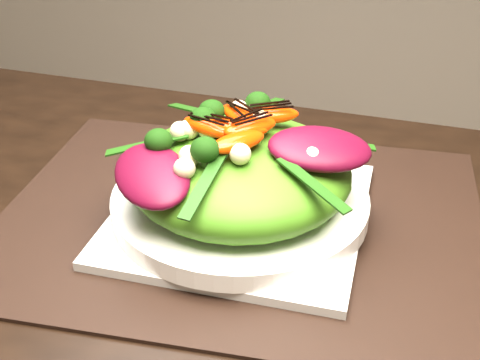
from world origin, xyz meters
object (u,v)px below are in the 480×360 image
(dining_table, at_px, (15,318))
(lettuce_mound, at_px, (240,172))
(salad_bowl, at_px, (240,201))
(orange_segment, at_px, (246,127))
(placemat, at_px, (240,218))
(plate_base, at_px, (240,213))

(dining_table, xyz_separation_m, lettuce_mound, (0.15, 0.17, 0.08))
(salad_bowl, xyz_separation_m, orange_segment, (0.00, 0.01, 0.08))
(dining_table, relative_size, placemat, 3.39)
(placemat, relative_size, orange_segment, 8.53)
(orange_segment, bearing_deg, salad_bowl, -106.51)
(salad_bowl, height_order, lettuce_mound, lettuce_mound)
(placemat, xyz_separation_m, salad_bowl, (0.00, -0.00, 0.02))
(salad_bowl, bearing_deg, plate_base, 0.00)
(placemat, distance_m, salad_bowl, 0.02)
(placemat, height_order, salad_bowl, salad_bowl)
(salad_bowl, distance_m, lettuce_mound, 0.03)
(dining_table, distance_m, plate_base, 0.23)
(placemat, xyz_separation_m, lettuce_mound, (0.00, -0.00, 0.05))
(salad_bowl, bearing_deg, orange_segment, 73.49)
(dining_table, xyz_separation_m, salad_bowl, (0.15, 0.17, 0.04))
(dining_table, bearing_deg, salad_bowl, 48.97)
(placemat, distance_m, orange_segment, 0.10)
(placemat, bearing_deg, dining_table, -131.03)
(dining_table, distance_m, lettuce_mound, 0.24)
(dining_table, height_order, placemat, dining_table)
(dining_table, height_order, salad_bowl, dining_table)
(dining_table, xyz_separation_m, plate_base, (0.15, 0.17, 0.03))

